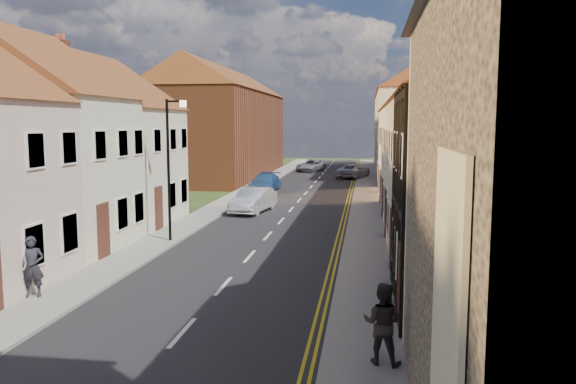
{
  "coord_description": "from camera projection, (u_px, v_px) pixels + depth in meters",
  "views": [
    {
      "loc": [
        4.41,
        -2.73,
        5.12
      ],
      "look_at": [
        0.79,
        23.01,
        1.92
      ],
      "focal_mm": 35.0,
      "sensor_mm": 36.0,
      "label": 1
    }
  ],
  "objects": [
    {
      "name": "cottage_r_white_near",
      "position": [
        506.0,
        141.0,
        19.87
      ],
      "size": [
        8.3,
        6.0,
        9.0
      ],
      "color": "beige",
      "rests_on": "ground"
    },
    {
      "name": "car_distant",
      "position": [
        311.0,
        166.0,
        59.81
      ],
      "size": [
        3.2,
        4.88,
        1.25
      ],
      "primitive_type": "imported",
      "rotation": [
        0.0,
        0.0,
        -0.27
      ],
      "color": "#9A9EA1",
      "rests_on": "ground"
    },
    {
      "name": "car_mid",
      "position": [
        253.0,
        200.0,
        32.33
      ],
      "size": [
        2.18,
        4.49,
        1.42
      ],
      "primitive_type": "imported",
      "rotation": [
        0.0,
        0.0,
        -0.16
      ],
      "color": "silver",
      "rests_on": "ground"
    },
    {
      "name": "pedestrian_right",
      "position": [
        382.0,
        323.0,
        11.66
      ],
      "size": [
        0.97,
        0.84,
        1.72
      ],
      "primitive_type": "imported",
      "rotation": [
        0.0,
        0.0,
        2.89
      ],
      "color": "#282320",
      "rests_on": "pavement_right"
    },
    {
      "name": "block_left_far",
      "position": [
        223.0,
        121.0,
        53.7
      ],
      "size": [
        8.3,
        24.2,
        10.5
      ],
      "color": "brown",
      "rests_on": "ground"
    },
    {
      "name": "road",
      "position": [
        291.0,
        209.0,
        33.4
      ],
      "size": [
        7.0,
        90.0,
        0.02
      ],
      "primitive_type": "cube",
      "color": "black",
      "rests_on": "ground"
    },
    {
      "name": "pedestrian_left_b",
      "position": [
        32.0,
        267.0,
        16.15
      ],
      "size": [
        0.75,
        0.61,
        1.78
      ],
      "primitive_type": "imported",
      "rotation": [
        0.0,
        0.0,
        0.33
      ],
      "color": "#232228",
      "rests_on": "pavement_left"
    },
    {
      "name": "cottage_l_pink",
      "position": [
        91.0,
        138.0,
        28.1
      ],
      "size": [
        8.3,
        6.3,
        8.8
      ],
      "color": "#B5B398",
      "rests_on": "ground"
    },
    {
      "name": "pavement_right",
      "position": [
        366.0,
        210.0,
        32.78
      ],
      "size": [
        1.8,
        90.0,
        0.12
      ],
      "primitive_type": "cube",
      "color": "#AAA29B",
      "rests_on": "ground"
    },
    {
      "name": "block_right_far",
      "position": [
        417.0,
        121.0,
        56.04
      ],
      "size": [
        8.3,
        24.2,
        10.5
      ],
      "color": "#B5B398",
      "rests_on": "ground"
    },
    {
      "name": "cottage_r_white_far",
      "position": [
        444.0,
        133.0,
        35.79
      ],
      "size": [
        8.3,
        5.2,
        9.0
      ],
      "color": "white",
      "rests_on": "ground"
    },
    {
      "name": "cottage_r_cream_mid",
      "position": [
        477.0,
        137.0,
        25.17
      ],
      "size": [
        8.3,
        5.2,
        9.0
      ],
      "color": "#B5B398",
      "rests_on": "ground"
    },
    {
      "name": "cottage_l_brick_mid",
      "position": [
        21.0,
        138.0,
        22.38
      ],
      "size": [
        8.3,
        5.7,
        9.1
      ],
      "color": "#B5B398",
      "rests_on": "ground"
    },
    {
      "name": "pavement_left",
      "position": [
        219.0,
        207.0,
        34.0
      ],
      "size": [
        1.8,
        90.0,
        0.12
      ],
      "primitive_type": "cube",
      "color": "#AAA29B",
      "rests_on": "ground"
    },
    {
      "name": "car_far",
      "position": [
        265.0,
        182.0,
        42.51
      ],
      "size": [
        1.98,
        4.6,
        1.32
      ],
      "primitive_type": "imported",
      "rotation": [
        0.0,
        0.0,
        -0.03
      ],
      "color": "navy",
      "rests_on": "ground"
    },
    {
      "name": "cottage_r_cream_far",
      "position": [
        435.0,
        132.0,
        41.1
      ],
      "size": [
        8.3,
        6.0,
        9.0
      ],
      "color": "white",
      "rests_on": "ground"
    },
    {
      "name": "cottage_r_pink",
      "position": [
        458.0,
        135.0,
        30.48
      ],
      "size": [
        8.3,
        6.0,
        9.0
      ],
      "color": "white",
      "rests_on": "ground"
    },
    {
      "name": "cottage_r_tudor",
      "position": [
        556.0,
        148.0,
        14.57
      ],
      "size": [
        8.3,
        5.2,
        9.0
      ],
      "color": "#B5B398",
      "rests_on": "ground"
    },
    {
      "name": "car_distant_b",
      "position": [
        354.0,
        171.0,
        52.53
      ],
      "size": [
        3.38,
        5.17,
        1.32
      ],
      "primitive_type": "imported",
      "rotation": [
        0.0,
        0.0,
        2.87
      ],
      "color": "#B5B6BD",
      "rests_on": "ground"
    },
    {
      "name": "lamppost",
      "position": [
        170.0,
        161.0,
        23.66
      ],
      "size": [
        0.88,
        0.15,
        6.0
      ],
      "color": "black",
      "rests_on": "pavement_left"
    }
  ]
}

